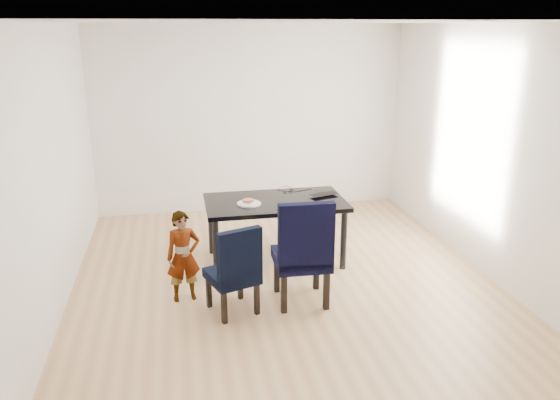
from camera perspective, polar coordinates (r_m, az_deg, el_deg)
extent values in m
cube|color=tan|center=(6.09, 0.36, -8.25)|extent=(4.50, 5.00, 0.01)
cube|color=white|center=(5.47, 0.42, 18.17)|extent=(4.50, 5.00, 0.01)
cube|color=white|center=(8.05, -3.16, 8.35)|extent=(4.50, 0.01, 2.70)
cube|color=silver|center=(3.33, 8.96, -5.82)|extent=(4.50, 0.01, 2.70)
cube|color=white|center=(5.65, -22.70, 2.88)|extent=(0.01, 5.00, 2.70)
cube|color=silver|center=(6.45, 20.51, 4.87)|extent=(0.01, 5.00, 2.70)
cube|color=black|center=(6.39, -0.51, -3.25)|extent=(1.60, 0.90, 0.75)
cube|color=black|center=(5.28, -5.07, -7.11)|extent=(0.56, 0.57, 0.90)
cube|color=black|center=(5.42, 2.22, -5.20)|extent=(0.55, 0.57, 1.11)
imported|color=orange|center=(5.56, -10.06, -5.82)|extent=(0.37, 0.27, 0.94)
cylinder|color=silver|center=(6.13, -3.26, -0.39)|extent=(0.29, 0.29, 0.02)
ellipsoid|color=#BA6A42|center=(6.13, -3.36, -0.04)|extent=(0.14, 0.07, 0.05)
imported|color=black|center=(6.48, 4.40, 0.65)|extent=(0.38, 0.31, 0.03)
torus|color=black|center=(6.58, 0.93, 0.88)|extent=(0.18, 0.18, 0.01)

